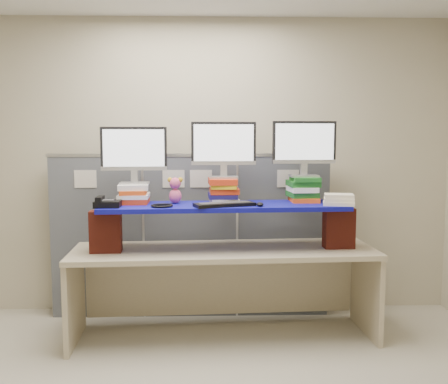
{
  "coord_description": "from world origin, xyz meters",
  "views": [
    {
      "loc": [
        0.18,
        -2.8,
        1.67
      ],
      "look_at": [
        0.3,
        1.25,
        1.23
      ],
      "focal_mm": 40.0,
      "sensor_mm": 36.0,
      "label": 1
    }
  ],
  "objects_px": {
    "monitor_left": "(134,152)",
    "monitor_center": "(224,146)",
    "keyboard": "(224,204)",
    "blue_board": "(224,206)",
    "desk_phone": "(107,203)",
    "monitor_right": "(304,145)",
    "desk": "(224,267)"
  },
  "relations": [
    {
      "from": "monitor_left",
      "to": "monitor_center",
      "type": "height_order",
      "value": "monitor_center"
    },
    {
      "from": "monitor_center",
      "to": "keyboard",
      "type": "relative_size",
      "value": 1.07
    },
    {
      "from": "blue_board",
      "to": "desk_phone",
      "type": "xyz_separation_m",
      "value": [
        -0.93,
        -0.15,
        0.05
      ]
    },
    {
      "from": "blue_board",
      "to": "monitor_right",
      "type": "distance_m",
      "value": 0.86
    },
    {
      "from": "desk",
      "to": "blue_board",
      "type": "xyz_separation_m",
      "value": [
        0.0,
        0.0,
        0.51
      ]
    },
    {
      "from": "desk",
      "to": "keyboard",
      "type": "height_order",
      "value": "keyboard"
    },
    {
      "from": "blue_board",
      "to": "monitor_center",
      "type": "height_order",
      "value": "monitor_center"
    },
    {
      "from": "desk",
      "to": "blue_board",
      "type": "distance_m",
      "value": 0.51
    },
    {
      "from": "monitor_right",
      "to": "keyboard",
      "type": "bearing_deg",
      "value": -160.54
    },
    {
      "from": "desk",
      "to": "keyboard",
      "type": "bearing_deg",
      "value": -92.96
    },
    {
      "from": "monitor_center",
      "to": "monitor_right",
      "type": "height_order",
      "value": "monitor_right"
    },
    {
      "from": "monitor_left",
      "to": "monitor_right",
      "type": "xyz_separation_m",
      "value": [
        1.42,
        0.08,
        0.05
      ]
    },
    {
      "from": "monitor_center",
      "to": "keyboard",
      "type": "distance_m",
      "value": 0.52
    },
    {
      "from": "desk_phone",
      "to": "monitor_right",
      "type": "bearing_deg",
      "value": 8.53
    },
    {
      "from": "monitor_right",
      "to": "desk_phone",
      "type": "relative_size",
      "value": 2.61
    },
    {
      "from": "monitor_left",
      "to": "monitor_right",
      "type": "distance_m",
      "value": 1.42
    },
    {
      "from": "monitor_right",
      "to": "keyboard",
      "type": "xyz_separation_m",
      "value": [
        -0.68,
        -0.28,
        -0.46
      ]
    },
    {
      "from": "keyboard",
      "to": "desk_phone",
      "type": "relative_size",
      "value": 2.45
    },
    {
      "from": "monitor_left",
      "to": "desk_phone",
      "type": "xyz_separation_m",
      "value": [
        -0.19,
        -0.23,
        -0.4
      ]
    },
    {
      "from": "monitor_right",
      "to": "keyboard",
      "type": "height_order",
      "value": "monitor_right"
    },
    {
      "from": "monitor_center",
      "to": "desk",
      "type": "bearing_deg",
      "value": -93.08
    },
    {
      "from": "monitor_right",
      "to": "desk_phone",
      "type": "distance_m",
      "value": 1.7
    },
    {
      "from": "blue_board",
      "to": "desk",
      "type": "bearing_deg",
      "value": 176.86
    },
    {
      "from": "monitor_right",
      "to": "keyboard",
      "type": "distance_m",
      "value": 0.87
    },
    {
      "from": "monitor_left",
      "to": "keyboard",
      "type": "distance_m",
      "value": 0.87
    },
    {
      "from": "desk_phone",
      "to": "desk",
      "type": "bearing_deg",
      "value": 6.95
    },
    {
      "from": "keyboard",
      "to": "desk",
      "type": "bearing_deg",
      "value": 71.29
    },
    {
      "from": "desk",
      "to": "monitor_center",
      "type": "xyz_separation_m",
      "value": [
        -0.0,
        0.12,
        0.99
      ]
    },
    {
      "from": "desk",
      "to": "monitor_left",
      "type": "distance_m",
      "value": 1.21
    },
    {
      "from": "desk",
      "to": "monitor_left",
      "type": "xyz_separation_m",
      "value": [
        -0.74,
        0.08,
        0.95
      ]
    },
    {
      "from": "desk",
      "to": "blue_board",
      "type": "bearing_deg",
      "value": -3.14
    },
    {
      "from": "blue_board",
      "to": "keyboard",
      "type": "relative_size",
      "value": 3.96
    }
  ]
}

